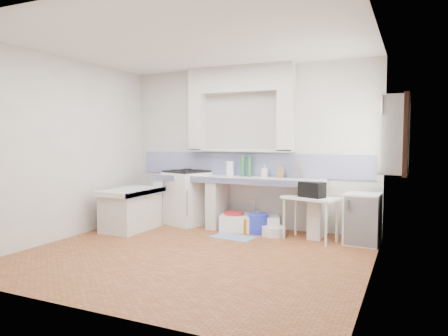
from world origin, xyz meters
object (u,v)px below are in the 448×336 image
at_px(stove, 187,198).
at_px(sink, 250,223).
at_px(fridge, 362,219).
at_px(side_table, 310,219).

height_order(stove, sink, stove).
bearing_deg(fridge, side_table, -167.66).
height_order(sink, side_table, side_table).
relative_size(side_table, fridge, 1.07).
relative_size(stove, sink, 0.96).
bearing_deg(stove, fridge, 15.58).
distance_m(side_table, fridge, 0.76).
xyz_separation_m(stove, sink, (1.24, -0.03, -0.36)).
bearing_deg(stove, sink, 17.84).
height_order(stove, fridge, stove).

